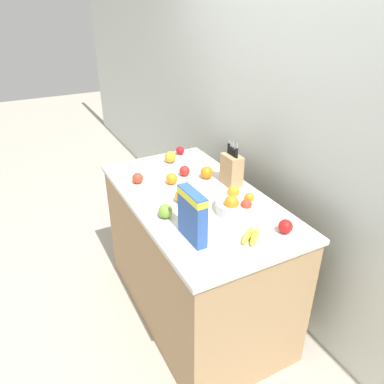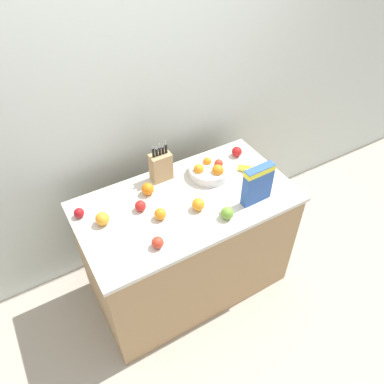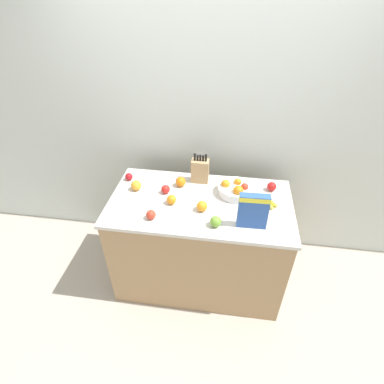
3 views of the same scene
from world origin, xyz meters
name	(u,v)px [view 2 (image 2 of 3)]	position (x,y,z in m)	size (l,w,h in m)	color
ground_plane	(188,281)	(0.00, 0.00, 0.00)	(14.00, 14.00, 0.00)	#B2A899
wall_back	(143,110)	(0.00, 0.61, 1.30)	(9.00, 0.06, 2.60)	silver
counter	(187,245)	(0.00, 0.00, 0.47)	(1.46, 0.79, 0.93)	tan
knife_block	(161,166)	(-0.04, 0.29, 1.04)	(0.15, 0.09, 0.31)	tan
cereal_box	(258,183)	(0.39, -0.23, 1.08)	(0.21, 0.07, 0.28)	#2D56A8
fruit_bowl	(210,170)	(0.27, 0.15, 0.97)	(0.29, 0.29, 0.12)	silver
banana_bunch	(248,169)	(0.53, 0.04, 0.95)	(0.16, 0.17, 0.03)	yellow
apple_middle	(79,213)	(-0.66, 0.21, 0.96)	(0.06, 0.06, 0.06)	#A31419
apple_leftmost	(158,242)	(-0.34, -0.25, 0.97)	(0.07, 0.07, 0.07)	red
apple_front	(227,213)	(0.14, -0.26, 0.97)	(0.08, 0.08, 0.08)	#6B9E33
apple_by_knife_block	(237,152)	(0.57, 0.23, 0.97)	(0.08, 0.08, 0.08)	red
apple_near_bananas	(140,206)	(-0.30, 0.07, 0.97)	(0.07, 0.07, 0.07)	red
orange_back_center	(148,189)	(-0.19, 0.19, 0.97)	(0.08, 0.08, 0.08)	orange
orange_near_bowl	(198,204)	(0.02, -0.11, 0.97)	(0.08, 0.08, 0.08)	orange
orange_front_right	(160,214)	(-0.22, -0.06, 0.97)	(0.08, 0.08, 0.08)	orange
orange_front_center	(102,219)	(-0.55, 0.08, 0.97)	(0.09, 0.09, 0.09)	orange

